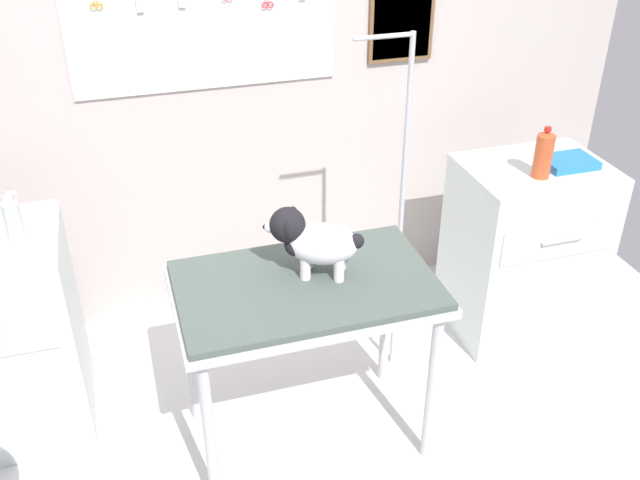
{
  "coord_description": "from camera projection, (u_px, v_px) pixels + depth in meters",
  "views": [
    {
      "loc": [
        -0.63,
        -2.0,
        2.36
      ],
      "look_at": [
        0.04,
        0.2,
        0.97
      ],
      "focal_mm": 40.39,
      "sensor_mm": 36.0,
      "label": 1
    }
  ],
  "objects": [
    {
      "name": "supply_tray",
      "position": [
        568.0,
        162.0,
        3.37
      ],
      "size": [
        0.24,
        0.18,
        0.04
      ],
      "color": "#2575BF",
      "rests_on": "cabinet_right"
    },
    {
      "name": "soda_bottle",
      "position": [
        544.0,
        154.0,
        3.22
      ],
      "size": [
        0.08,
        0.08,
        0.24
      ],
      "color": "#BE4A25",
      "rests_on": "cabinet_right"
    },
    {
      "name": "ground",
      "position": [
        324.0,
        465.0,
        3.02
      ],
      "size": [
        4.4,
        4.0,
        0.04
      ],
      "primitive_type": "cube",
      "color": "silver"
    },
    {
      "name": "grooming_table",
      "position": [
        306.0,
        300.0,
        2.78
      ],
      "size": [
        1.01,
        0.62,
        0.81
      ],
      "color": "#B7B7BC",
      "rests_on": "ground"
    },
    {
      "name": "dog",
      "position": [
        312.0,
        240.0,
        2.71
      ],
      "size": [
        0.37,
        0.27,
        0.28
      ],
      "color": "white",
      "rests_on": "grooming_table"
    },
    {
      "name": "grooming_arm",
      "position": [
        398.0,
        230.0,
        3.16
      ],
      "size": [
        0.3,
        0.11,
        1.63
      ],
      "color": "#B7B7BC",
      "rests_on": "ground"
    },
    {
      "name": "conditioner_bottle",
      "position": [
        13.0,
        220.0,
        2.74
      ],
      "size": [
        0.07,
        0.07,
        0.2
      ],
      "color": "#B2B7B7",
      "rests_on": "counter_left"
    },
    {
      "name": "rear_wall_panel",
      "position": [
        246.0,
        96.0,
        3.46
      ],
      "size": [
        4.0,
        0.09,
        2.3
      ],
      "color": "#B6ABA6",
      "rests_on": "ground"
    },
    {
      "name": "cabinet_right",
      "position": [
        524.0,
        249.0,
        3.61
      ],
      "size": [
        0.68,
        0.54,
        0.91
      ],
      "color": "silver",
      "rests_on": "ground"
    }
  ]
}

